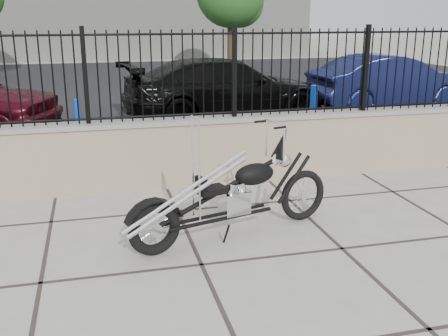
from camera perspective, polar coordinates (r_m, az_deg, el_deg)
name	(u,v)px	position (r m, az deg, el deg)	size (l,w,h in m)	color
ground_plane	(202,265)	(5.21, -2.46, -10.49)	(90.00, 90.00, 0.00)	#99968E
parking_lot	(123,90)	(17.24, -10.98, 8.35)	(30.00, 30.00, 0.00)	black
retaining_wall	(165,154)	(7.36, -6.45, 1.57)	(14.00, 0.36, 0.96)	gray
iron_fence	(162,76)	(7.16, -6.73, 9.95)	(14.00, 0.08, 1.20)	black
chopper_motorcycle	(231,176)	(5.57, 0.75, -0.85)	(2.34, 0.41, 1.41)	black
car_black	(226,88)	(12.22, 0.21, 8.65)	(1.94, 4.76, 1.38)	black
car_blue	(390,82)	(14.08, 17.61, 8.90)	(1.44, 4.14, 1.36)	#10153B
bollard_a	(78,123)	(9.94, -15.59, 4.73)	(0.11, 0.11, 0.88)	#0D1FCE
bollard_b	(313,116)	(9.73, 9.65, 5.59)	(0.13, 0.13, 1.12)	#0C2BC2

